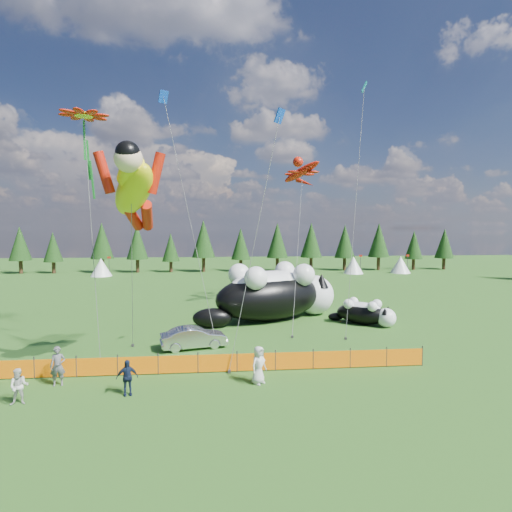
# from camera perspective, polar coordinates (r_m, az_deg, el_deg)

# --- Properties ---
(ground) EXTENTS (160.00, 160.00, 0.00)m
(ground) POSITION_cam_1_polar(r_m,az_deg,el_deg) (24.31, -5.48, -13.79)
(ground) COLOR #0E3609
(ground) RESTS_ON ground
(safety_fence) EXTENTS (22.06, 0.06, 1.10)m
(safety_fence) POSITION_cam_1_polar(r_m,az_deg,el_deg) (21.30, -5.51, -14.96)
(safety_fence) COLOR #262626
(safety_fence) RESTS_ON ground
(tree_line) EXTENTS (90.00, 4.00, 8.00)m
(tree_line) POSITION_cam_1_polar(r_m,az_deg,el_deg) (68.23, -5.41, 1.11)
(tree_line) COLOR black
(tree_line) RESTS_ON ground
(festival_tents) EXTENTS (50.00, 3.20, 2.80)m
(festival_tents) POSITION_cam_1_polar(r_m,az_deg,el_deg) (64.36, 4.44, -1.38)
(festival_tents) COLOR white
(festival_tents) RESTS_ON ground
(cat_large) EXTENTS (11.98, 7.93, 4.57)m
(cat_large) POSITION_cam_1_polar(r_m,az_deg,el_deg) (32.56, 2.87, -5.28)
(cat_large) COLOR black
(cat_large) RESTS_ON ground
(cat_small) EXTENTS (4.53, 3.99, 1.94)m
(cat_small) POSITION_cam_1_polar(r_m,az_deg,el_deg) (32.18, 15.28, -7.79)
(cat_small) COLOR black
(cat_small) RESTS_ON ground
(car) EXTENTS (4.27, 2.34, 1.34)m
(car) POSITION_cam_1_polar(r_m,az_deg,el_deg) (25.44, -8.87, -11.43)
(car) COLOR silver
(car) RESTS_ON ground
(spectator_a) EXTENTS (0.75, 0.56, 1.86)m
(spectator_a) POSITION_cam_1_polar(r_m,az_deg,el_deg) (21.60, -26.46, -13.90)
(spectator_a) COLOR #545459
(spectator_a) RESTS_ON ground
(spectator_b) EXTENTS (0.82, 0.57, 1.55)m
(spectator_b) POSITION_cam_1_polar(r_m,az_deg,el_deg) (20.24, -30.77, -15.74)
(spectator_b) COLOR beige
(spectator_b) RESTS_ON ground
(spectator_c) EXTENTS (1.03, 0.71, 1.60)m
(spectator_c) POSITION_cam_1_polar(r_m,az_deg,el_deg) (19.36, -17.94, -16.19)
(spectator_c) COLOR #141E38
(spectator_c) RESTS_ON ground
(spectator_e) EXTENTS (1.04, 1.02, 1.81)m
(spectator_e) POSITION_cam_1_polar(r_m,az_deg,el_deg) (19.70, 0.38, -15.31)
(spectator_e) COLOR beige
(spectator_e) RESTS_ON ground
(superhero_kite) EXTENTS (6.46, 7.95, 12.16)m
(superhero_kite) POSITION_cam_1_polar(r_m,az_deg,el_deg) (21.11, -17.10, 8.93)
(superhero_kite) COLOR yellow
(superhero_kite) RESTS_ON ground
(gecko_kite) EXTENTS (6.05, 13.50, 16.26)m
(gecko_kite) POSITION_cam_1_polar(r_m,az_deg,el_deg) (37.51, 6.50, 11.84)
(gecko_kite) COLOR #BA1809
(gecko_kite) RESTS_ON ground
(flower_kite) EXTENTS (3.26, 4.26, 14.25)m
(flower_kite) POSITION_cam_1_polar(r_m,az_deg,el_deg) (26.74, -23.37, 17.64)
(flower_kite) COLOR #BA1809
(flower_kite) RESTS_ON ground
(diamond_kite_a) EXTENTS (4.04, 3.57, 17.12)m
(diamond_kite_a) POSITION_cam_1_polar(r_m,az_deg,el_deg) (28.84, -12.80, 20.10)
(diamond_kite_a) COLOR blue
(diamond_kite_a) RESTS_ON ground
(diamond_kite_b) EXTENTS (3.83, 7.42, 20.24)m
(diamond_kite_b) POSITION_cam_1_polar(r_m,az_deg,el_deg) (35.57, 15.12, 21.13)
(diamond_kite_b) COLOR #0C8B99
(diamond_kite_b) RESTS_ON ground
(diamond_kite_c) EXTENTS (3.17, 1.21, 13.92)m
(diamond_kite_c) POSITION_cam_1_polar(r_m,az_deg,el_deg) (21.53, 3.08, 17.90)
(diamond_kite_c) COLOR blue
(diamond_kite_c) RESTS_ON ground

